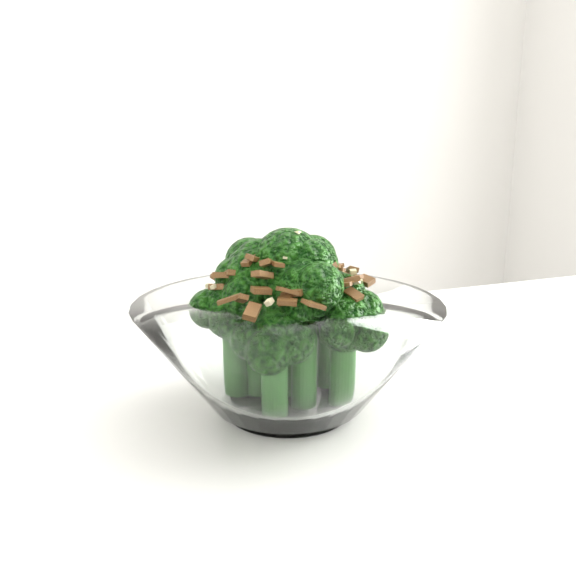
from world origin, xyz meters
name	(u,v)px	position (x,y,z in m)	size (l,w,h in m)	color
table	(553,560)	(0.11, 0.09, 0.68)	(1.26, 0.90, 0.75)	white
broccoli_dish	(288,341)	(0.00, 0.23, 0.80)	(0.22, 0.22, 0.13)	white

